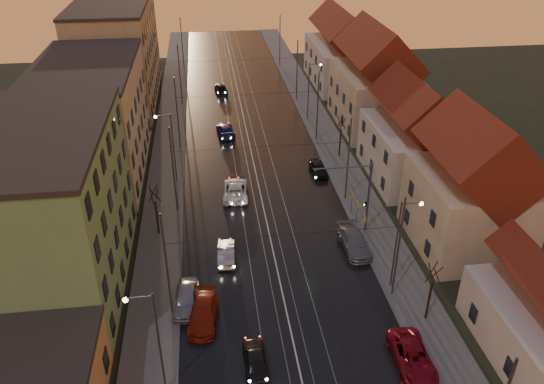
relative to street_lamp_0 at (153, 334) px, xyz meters
name	(u,v)px	position (x,y,z in m)	size (l,w,h in m)	color
road	(249,140)	(9.10, 38.00, -4.87)	(16.00, 120.00, 0.04)	black
sidewalk_left	(169,144)	(-0.90, 38.00, -4.81)	(4.00, 120.00, 0.15)	#4C4C4C
sidewalk_right	(325,136)	(19.10, 38.00, -4.81)	(4.00, 120.00, 0.15)	#4C4C4C
tram_rail_0	(231,141)	(6.90, 38.00, -4.83)	(0.06, 120.00, 0.03)	gray
tram_rail_1	(243,140)	(8.33, 38.00, -4.83)	(0.06, 120.00, 0.03)	gray
tram_rail_2	(255,140)	(9.87, 38.00, -4.83)	(0.06, 120.00, 0.03)	gray
tram_rail_3	(266,139)	(11.30, 38.00, -4.83)	(0.06, 120.00, 0.03)	gray
apartment_left_1	(48,215)	(-8.40, 12.00, 1.61)	(10.00, 18.00, 13.00)	#63965F
apartment_left_2	(92,121)	(-8.40, 32.00, 1.11)	(10.00, 20.00, 12.00)	tan
apartment_left_3	(118,53)	(-8.40, 56.00, 2.11)	(10.00, 24.00, 14.00)	#8C7A5A
house_right_1	(471,191)	(26.10, 13.00, 0.56)	(8.67, 10.20, 10.80)	#B7AA8D
house_right_2	(415,138)	(26.10, 26.00, -0.24)	(9.18, 12.24, 9.20)	silver
house_right_3	(375,84)	(26.10, 41.00, 0.92)	(9.18, 14.28, 11.50)	#B7AA8D
house_right_4	(341,53)	(26.10, 59.00, 0.16)	(9.18, 16.32, 10.00)	silver
catenary_pole_l_1	(167,267)	(0.50, 7.00, -0.39)	(0.16, 0.16, 9.00)	#595B60
catenary_pole_r_1	(398,248)	(17.70, 7.00, -0.39)	(0.16, 0.16, 9.00)	#595B60
catenary_pole_l_2	(173,171)	(0.50, 22.00, -0.39)	(0.16, 0.16, 9.00)	#595B60
catenary_pole_r_2	(348,160)	(17.70, 22.00, -0.39)	(0.16, 0.16, 9.00)	#595B60
catenary_pole_l_3	(177,113)	(0.50, 37.00, -0.39)	(0.16, 0.16, 9.00)	#595B60
catenary_pole_r_3	(318,107)	(17.70, 37.00, -0.39)	(0.16, 0.16, 9.00)	#595B60
catenary_pole_l_4	(180,75)	(0.50, 52.00, -0.39)	(0.16, 0.16, 9.00)	#595B60
catenary_pole_r_4	(297,71)	(17.70, 52.00, -0.39)	(0.16, 0.16, 9.00)	#595B60
catenary_pole_l_5	(182,44)	(0.50, 70.00, -0.39)	(0.16, 0.16, 9.00)	#595B60
catenary_pole_r_5	(280,41)	(17.70, 70.00, -0.39)	(0.16, 0.16, 9.00)	#595B60
street_lamp_0	(153,334)	(0.00, 0.00, 0.00)	(1.75, 0.32, 8.00)	#595B60
street_lamp_1	(401,236)	(18.21, 8.00, 0.00)	(1.75, 0.32, 8.00)	#595B60
street_lamp_2	(170,141)	(0.00, 28.00, 0.00)	(1.75, 0.32, 8.00)	#595B60
street_lamp_3	(311,86)	(18.21, 44.00, 0.00)	(1.75, 0.32, 8.00)	#595B60
traffic_light_mast	(358,189)	(17.10, 16.00, -0.29)	(5.30, 0.32, 7.20)	#595B60
bare_tree_0	(156,211)	(-1.09, 18.00, -2.40)	(1.09, 1.09, 5.11)	black
bare_tree_1	(430,293)	(19.31, 4.00, -2.40)	(1.09, 1.09, 5.11)	black
bare_tree_2	(340,137)	(19.51, 32.00, -2.40)	(1.09, 1.09, 5.11)	black
driving_car_0	(255,358)	(6.23, 1.24, -4.24)	(1.53, 3.82, 1.30)	black
driving_car_1	(226,253)	(4.94, 13.32, -4.21)	(1.44, 4.12, 1.36)	#9B9A9F
driving_car_2	(236,190)	(6.50, 24.14, -4.14)	(2.49, 5.39, 1.50)	white
driving_car_3	(226,130)	(6.30, 39.95, -4.15)	(2.06, 5.07, 1.47)	navy
driving_car_4	(221,88)	(6.47, 56.85, -4.16)	(1.71, 4.25, 1.45)	black
parked_left_2	(203,314)	(2.84, 5.96, -4.18)	(1.98, 4.88, 1.42)	maroon
parked_left_3	(186,299)	(1.58, 7.73, -4.12)	(1.81, 4.51, 1.54)	#A3A4A9
parked_right_0	(412,357)	(16.70, -0.03, -4.17)	(2.36, 5.11, 1.42)	maroon
parked_right_1	(354,242)	(16.31, 13.33, -4.13)	(2.11, 5.18, 1.50)	gray
parked_right_2	(318,168)	(16.10, 27.93, -4.21)	(1.61, 3.99, 1.36)	black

